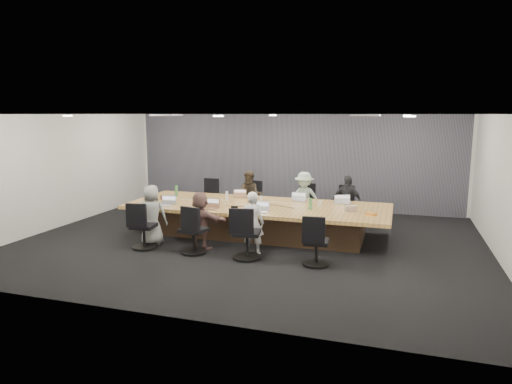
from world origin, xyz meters
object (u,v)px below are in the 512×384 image
(chair_0, at_px, (209,201))
(laptop_5, at_px, (211,209))
(laptop_4, at_px, (164,206))
(person_4, at_px, (152,215))
(laptop_2, at_px, (300,200))
(person_3, at_px, (347,202))
(conference_table, at_px, (257,219))
(chair_1, at_px, (254,204))
(bottle_clear, at_px, (227,196))
(chair_6, at_px, (247,237))
(chair_7, at_px, (316,246))
(person_5, at_px, (201,220))
(chair_2, at_px, (307,207))
(canvas_bag, at_px, (351,209))
(stapler, at_px, (235,207))
(laptop_6, at_px, (260,212))
(chair_5, at_px, (194,234))
(chair_3, at_px, (348,210))
(bottle_green_left, at_px, (176,191))
(chair_4, at_px, (144,230))
(bottle_green_right, at_px, (310,204))
(mug_brown, at_px, (162,197))
(laptop_3, at_px, (344,203))
(person_2, at_px, (304,199))
(snack_packet, at_px, (371,214))
(person_6, at_px, (253,223))
(person_1, at_px, (250,196))
(laptop_1, at_px, (243,197))

(chair_0, distance_m, laptop_5, 2.77)
(laptop_4, bearing_deg, person_4, -104.53)
(laptop_2, bearing_deg, person_3, -147.17)
(laptop_2, bearing_deg, conference_table, 49.90)
(chair_1, distance_m, bottle_clear, 1.51)
(chair_6, xyz_separation_m, laptop_5, (-1.14, 0.90, 0.31))
(chair_7, xyz_separation_m, person_5, (-2.51, 0.35, 0.23))
(chair_2, bearing_deg, canvas_bag, 131.60)
(chair_0, height_order, stapler, chair_0)
(laptop_6, bearing_deg, chair_6, -92.54)
(chair_5, distance_m, laptop_6, 1.49)
(laptop_4, relative_size, bottle_clear, 1.47)
(chair_3, bearing_deg, bottle_green_left, 35.04)
(chair_4, relative_size, person_3, 0.61)
(chair_1, relative_size, chair_4, 1.00)
(chair_1, relative_size, person_5, 0.66)
(conference_table, xyz_separation_m, chair_6, (0.32, -1.70, 0.04))
(bottle_green_right, height_order, mug_brown, bottle_green_right)
(chair_5, xyz_separation_m, canvas_bag, (2.96, 1.56, 0.40))
(laptop_6, bearing_deg, chair_4, -161.08)
(chair_3, bearing_deg, laptop_3, 107.79)
(chair_2, bearing_deg, person_3, 167.88)
(chair_6, bearing_deg, laptop_6, 79.74)
(laptop_4, bearing_deg, chair_6, -36.00)
(person_2, bearing_deg, laptop_4, -138.76)
(chair_7, bearing_deg, chair_3, 81.55)
(chair_5, height_order, laptop_3, chair_5)
(mug_brown, bearing_deg, chair_6, -30.19)
(bottle_clear, distance_m, snack_packet, 3.49)
(chair_5, relative_size, laptop_3, 2.28)
(person_3, relative_size, snack_packet, 6.59)
(chair_2, distance_m, person_6, 3.10)
(chair_4, bearing_deg, laptop_3, 25.84)
(laptop_2, xyz_separation_m, bottle_green_left, (-3.11, -0.40, 0.13))
(laptop_4, height_order, laptop_6, same)
(chair_5, xyz_separation_m, bottle_green_left, (-1.46, 2.10, 0.47))
(laptop_4, relative_size, person_5, 0.27)
(chair_5, relative_size, person_1, 0.60)
(chair_5, xyz_separation_m, person_4, (-1.15, 0.35, 0.25))
(chair_6, bearing_deg, person_3, 52.48)
(person_3, distance_m, laptop_5, 3.46)
(person_1, bearing_deg, chair_2, -0.66)
(person_6, bearing_deg, snack_packet, -159.83)
(person_2, bearing_deg, conference_table, -117.72)
(chair_3, relative_size, laptop_1, 2.47)
(person_3, relative_size, bottle_green_left, 4.75)
(chair_4, relative_size, laptop_3, 2.26)
(chair_2, xyz_separation_m, laptop_3, (1.07, -0.90, 0.35))
(chair_2, relative_size, bottle_green_left, 2.84)
(person_2, relative_size, person_5, 1.12)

